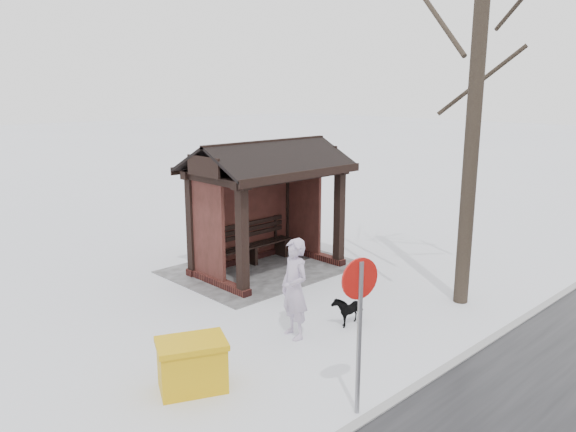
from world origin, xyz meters
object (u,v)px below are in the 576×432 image
object	(u,v)px
dog	(348,309)
grit_bin	(192,365)
pedestrian	(295,289)
bus_shelter	(263,180)
road_sign	(359,302)

from	to	relation	value
dog	grit_bin	distance (m)	3.39
pedestrian	dog	size ratio (longest dim) A/B	2.72
bus_shelter	pedestrian	size ratio (longest dim) A/B	2.04
pedestrian	bus_shelter	bearing A→B (deg)	158.68
pedestrian	road_sign	xyz separation A→B (m)	(1.04, 2.25, 0.69)
bus_shelter	grit_bin	size ratio (longest dim) A/B	3.08
bus_shelter	grit_bin	world-z (taller)	bus_shelter
pedestrian	road_sign	distance (m)	2.57
bus_shelter	pedestrian	bearing A→B (deg)	56.78
pedestrian	dog	bearing A→B (deg)	87.04
bus_shelter	grit_bin	bearing A→B (deg)	38.09
road_sign	dog	bearing A→B (deg)	-124.02
dog	bus_shelter	bearing A→B (deg)	165.55
bus_shelter	road_sign	size ratio (longest dim) A/B	1.66
dog	road_sign	bearing A→B (deg)	-46.18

